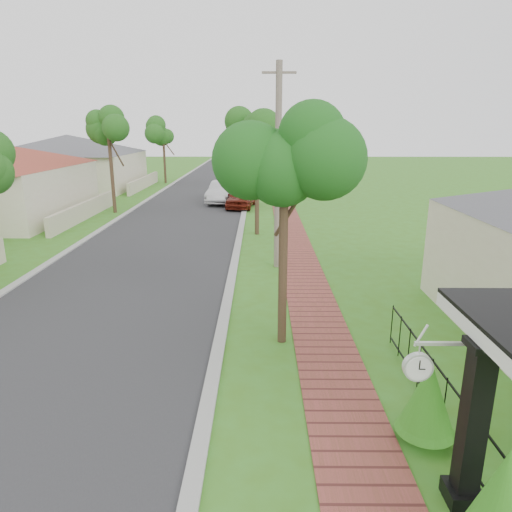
% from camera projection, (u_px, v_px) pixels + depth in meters
% --- Properties ---
extents(ground, '(160.00, 160.00, 0.00)m').
position_uv_depth(ground, '(160.00, 451.00, 7.54)').
color(ground, '#3E731B').
rests_on(ground, ground).
extents(road, '(7.00, 120.00, 0.02)m').
position_uv_depth(road, '(181.00, 219.00, 26.81)').
color(road, '#28282B').
rests_on(road, ground).
extents(kerb_right, '(0.30, 120.00, 0.10)m').
position_uv_depth(kerb_right, '(243.00, 219.00, 26.78)').
color(kerb_right, '#9E9E99').
rests_on(kerb_right, ground).
extents(kerb_left, '(0.30, 120.00, 0.10)m').
position_uv_depth(kerb_left, '(119.00, 219.00, 26.84)').
color(kerb_left, '#9E9E99').
rests_on(kerb_left, ground).
extents(sidewalk, '(1.50, 120.00, 0.03)m').
position_uv_depth(sidewalk, '(287.00, 219.00, 26.76)').
color(sidewalk, '#94403B').
rests_on(sidewalk, ground).
extents(porch_post, '(0.48, 0.48, 2.52)m').
position_uv_depth(porch_post, '(471.00, 434.00, 6.23)').
color(porch_post, black).
rests_on(porch_post, ground).
extents(picket_fence, '(0.03, 8.02, 1.00)m').
position_uv_depth(picket_fence, '(461.00, 425.00, 7.35)').
color(picket_fence, black).
rests_on(picket_fence, ground).
extents(street_trees, '(10.70, 37.65, 5.89)m').
position_uv_depth(street_trees, '(196.00, 137.00, 32.17)').
color(street_trees, '#382619').
rests_on(street_trees, ground).
extents(hedge_row, '(0.89, 4.65, 2.02)m').
position_uv_depth(hedge_row, '(492.00, 500.00, 5.48)').
color(hedge_row, '#285B12').
rests_on(hedge_row, ground).
extents(far_house_grey, '(15.56, 15.56, 4.60)m').
position_uv_depth(far_house_grey, '(70.00, 161.00, 39.75)').
color(far_house_grey, beige).
rests_on(far_house_grey, ground).
extents(parked_car_red, '(2.15, 4.25, 1.39)m').
position_uv_depth(parked_car_red, '(241.00, 197.00, 30.37)').
color(parked_car_red, '#62190E').
rests_on(parked_car_red, ground).
extents(parked_car_white, '(2.15, 4.74, 1.51)m').
position_uv_depth(parked_car_white, '(223.00, 192.00, 32.35)').
color(parked_car_white, silver).
rests_on(parked_car_white, ground).
extents(near_tree, '(2.25, 2.25, 5.77)m').
position_uv_depth(near_tree, '(285.00, 154.00, 10.19)').
color(near_tree, '#382619').
rests_on(near_tree, ground).
extents(utility_pole, '(1.20, 0.24, 7.39)m').
position_uv_depth(utility_pole, '(278.00, 168.00, 16.57)').
color(utility_pole, '#7B6A5F').
rests_on(utility_pole, ground).
extents(station_clock, '(0.84, 0.13, 0.60)m').
position_uv_depth(station_clock, '(419.00, 365.00, 6.40)').
color(station_clock, silver).
rests_on(station_clock, ground).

